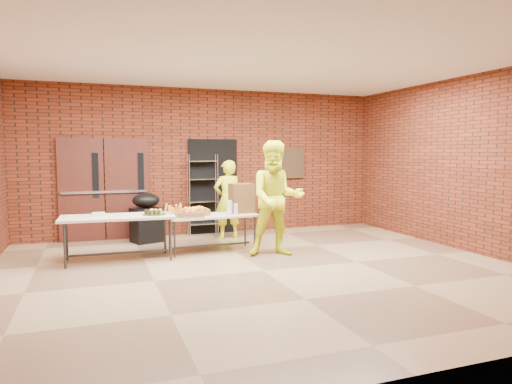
{
  "coord_description": "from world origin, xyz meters",
  "views": [
    {
      "loc": [
        -2.43,
        -6.41,
        1.81
      ],
      "look_at": [
        0.38,
        1.4,
        1.09
      ],
      "focal_mm": 32.0,
      "sensor_mm": 36.0,
      "label": 1
    }
  ],
  "objects_px": {
    "coffee_dispenser": "(241,198)",
    "volunteer_woman": "(228,199)",
    "covered_grill": "(146,218)",
    "table_left": "(118,219)",
    "table_right": "(212,218)",
    "volunteer_man": "(277,198)",
    "wire_rack": "(203,195)"
  },
  "relations": [
    {
      "from": "coffee_dispenser",
      "to": "volunteer_woman",
      "type": "distance_m",
      "value": 1.0
    },
    {
      "from": "coffee_dispenser",
      "to": "covered_grill",
      "type": "relative_size",
      "value": 0.55
    },
    {
      "from": "table_left",
      "to": "coffee_dispenser",
      "type": "relative_size",
      "value": 3.42
    },
    {
      "from": "coffee_dispenser",
      "to": "volunteer_woman",
      "type": "relative_size",
      "value": 0.33
    },
    {
      "from": "table_right",
      "to": "coffee_dispenser",
      "type": "height_order",
      "value": "coffee_dispenser"
    },
    {
      "from": "volunteer_woman",
      "to": "volunteer_man",
      "type": "relative_size",
      "value": 0.82
    },
    {
      "from": "covered_grill",
      "to": "coffee_dispenser",
      "type": "bearing_deg",
      "value": -54.75
    },
    {
      "from": "wire_rack",
      "to": "table_right",
      "type": "distance_m",
      "value": 1.74
    },
    {
      "from": "table_right",
      "to": "volunteer_woman",
      "type": "bearing_deg",
      "value": 58.34
    },
    {
      "from": "table_left",
      "to": "volunteer_woman",
      "type": "bearing_deg",
      "value": 31.79
    },
    {
      "from": "volunteer_man",
      "to": "table_right",
      "type": "bearing_deg",
      "value": 157.37
    },
    {
      "from": "wire_rack",
      "to": "table_right",
      "type": "height_order",
      "value": "wire_rack"
    },
    {
      "from": "wire_rack",
      "to": "coffee_dispenser",
      "type": "distance_m",
      "value": 1.62
    },
    {
      "from": "table_left",
      "to": "volunteer_man",
      "type": "relative_size",
      "value": 0.93
    },
    {
      "from": "wire_rack",
      "to": "table_left",
      "type": "xyz_separation_m",
      "value": [
        -1.88,
        -1.86,
        -0.19
      ]
    },
    {
      "from": "volunteer_man",
      "to": "covered_grill",
      "type": "bearing_deg",
      "value": 148.15
    },
    {
      "from": "table_right",
      "to": "volunteer_man",
      "type": "distance_m",
      "value": 1.27
    },
    {
      "from": "volunteer_woman",
      "to": "volunteer_man",
      "type": "xyz_separation_m",
      "value": [
        0.36,
        -1.82,
        0.18
      ]
    },
    {
      "from": "wire_rack",
      "to": "volunteer_man",
      "type": "bearing_deg",
      "value": -74.56
    },
    {
      "from": "coffee_dispenser",
      "to": "table_left",
      "type": "bearing_deg",
      "value": -172.88
    },
    {
      "from": "covered_grill",
      "to": "volunteer_man",
      "type": "distance_m",
      "value": 2.88
    },
    {
      "from": "covered_grill",
      "to": "volunteer_woman",
      "type": "distance_m",
      "value": 1.7
    },
    {
      "from": "volunteer_man",
      "to": "coffee_dispenser",
      "type": "bearing_deg",
      "value": 127.26
    },
    {
      "from": "table_left",
      "to": "covered_grill",
      "type": "height_order",
      "value": "covered_grill"
    },
    {
      "from": "wire_rack",
      "to": "coffee_dispenser",
      "type": "height_order",
      "value": "wire_rack"
    },
    {
      "from": "covered_grill",
      "to": "volunteer_woman",
      "type": "xyz_separation_m",
      "value": [
        1.66,
        -0.17,
        0.33
      ]
    },
    {
      "from": "wire_rack",
      "to": "volunteer_woman",
      "type": "height_order",
      "value": "wire_rack"
    },
    {
      "from": "table_right",
      "to": "volunteer_woman",
      "type": "relative_size",
      "value": 1.01
    },
    {
      "from": "wire_rack",
      "to": "volunteer_woman",
      "type": "bearing_deg",
      "value": -58.01
    },
    {
      "from": "table_left",
      "to": "covered_grill",
      "type": "xyz_separation_m",
      "value": [
        0.62,
        1.45,
        -0.19
      ]
    },
    {
      "from": "volunteer_man",
      "to": "volunteer_woman",
      "type": "bearing_deg",
      "value": 113.92
    },
    {
      "from": "wire_rack",
      "to": "table_right",
      "type": "relative_size",
      "value": 1.06
    }
  ]
}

